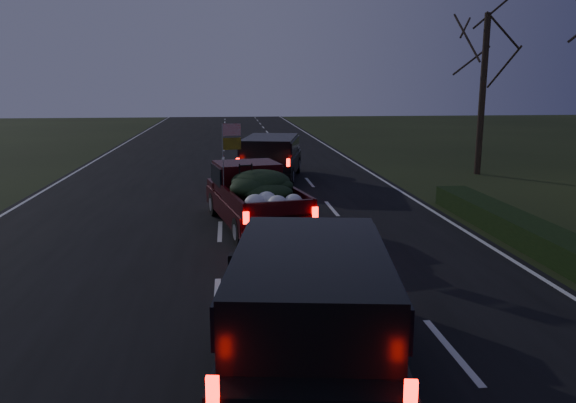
{
  "coord_description": "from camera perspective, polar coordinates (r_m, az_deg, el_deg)",
  "views": [
    {
      "loc": [
        0.27,
        -10.12,
        4.01
      ],
      "look_at": [
        1.65,
        2.71,
        1.3
      ],
      "focal_mm": 35.0,
      "sensor_mm": 36.0,
      "label": 1
    }
  ],
  "objects": [
    {
      "name": "ground",
      "position": [
        10.89,
        -7.21,
        -9.85
      ],
      "size": [
        120.0,
        120.0,
        0.0
      ],
      "primitive_type": "plane",
      "color": "black",
      "rests_on": "ground"
    },
    {
      "name": "road_asphalt",
      "position": [
        10.88,
        -7.22,
        -9.8
      ],
      "size": [
        14.0,
        120.0,
        0.02
      ],
      "primitive_type": "cube",
      "color": "black",
      "rests_on": "ground"
    },
    {
      "name": "hedge_row",
      "position": [
        15.58,
        23.04,
        -2.88
      ],
      "size": [
        1.0,
        10.0,
        0.6
      ],
      "primitive_type": "cube",
      "color": "black",
      "rests_on": "ground"
    },
    {
      "name": "bare_tree_far",
      "position": [
        26.63,
        19.4,
        13.85
      ],
      "size": [
        3.6,
        3.6,
        7.0
      ],
      "color": "black",
      "rests_on": "ground"
    },
    {
      "name": "pickup_truck",
      "position": [
        15.93,
        -3.45,
        0.9
      ],
      "size": [
        2.86,
        5.29,
        2.63
      ],
      "rotation": [
        0.0,
        0.0,
        0.2
      ],
      "color": "#35070B",
      "rests_on": "ground"
    },
    {
      "name": "lead_suv",
      "position": [
        23.83,
        -1.75,
        4.91
      ],
      "size": [
        3.16,
        5.5,
        1.49
      ],
      "rotation": [
        0.0,
        0.0,
        -0.2
      ],
      "color": "black",
      "rests_on": "ground"
    },
    {
      "name": "rear_suv",
      "position": [
        7.92,
        2.32,
        -9.58
      ],
      "size": [
        2.86,
        5.4,
        1.48
      ],
      "rotation": [
        0.0,
        0.0,
        -0.15
      ],
      "color": "black",
      "rests_on": "ground"
    }
  ]
}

